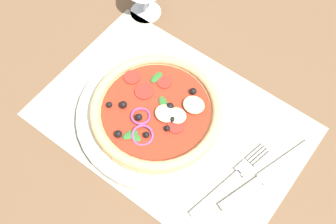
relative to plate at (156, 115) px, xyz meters
The scene contains 6 objects.
ground_plane 3.67cm from the plate, 20.25° to the left, with size 190.00×140.00×2.40cm, color brown.
placemat 3.01cm from the plate, 20.25° to the left, with size 46.69×31.56×0.40cm, color #A39984.
plate is the anchor object (origin of this frame).
pizza 1.78cm from the plate, ahead, with size 23.51×23.51×2.66cm.
fork 17.59cm from the plate, ahead, with size 5.20×17.92×0.44cm.
knife 22.00cm from the plate, ahead, with size 7.84×19.51×0.62cm.
Camera 1 is at (22.11, -30.40, 70.80)cm, focal length 47.51 mm.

